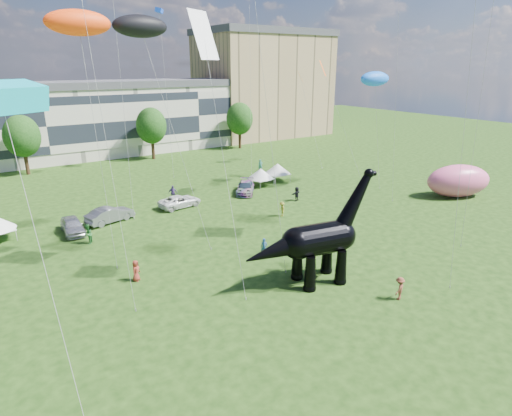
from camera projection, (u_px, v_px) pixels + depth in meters
ground at (326, 305)px, 29.84m from camera, size 220.00×220.00×0.00m
terrace_row at (41, 126)px, 72.36m from camera, size 78.00×11.00×12.00m
apartment_block at (263, 86)px, 98.55m from camera, size 28.00×18.00×22.00m
tree_mid_left at (21, 133)px, 63.08m from camera, size 5.20×5.20×9.44m
tree_mid_right at (151, 123)px, 73.68m from camera, size 5.20×5.20×9.44m
tree_far_right at (240, 116)px, 83.22m from camera, size 5.20×5.20×9.44m
dinosaur_sculpture at (315, 242)px, 31.94m from camera, size 10.89×3.83×8.87m
car_silver at (72, 226)px, 42.19m from camera, size 2.10×4.75×1.59m
car_grey at (110, 215)px, 45.19m from camera, size 5.35×3.04×1.67m
car_white at (180, 201)px, 49.99m from camera, size 5.29×2.90×1.40m
car_dark at (245, 187)px, 55.35m from camera, size 4.86×5.47×1.52m
gazebo_near at (277, 169)px, 60.98m from camera, size 3.78×3.78×2.51m
gazebo_far at (261, 174)px, 58.47m from camera, size 3.96×3.96×2.43m
inflatable_pink at (458, 181)px, 53.60m from camera, size 9.13×7.12×4.09m
visitors at (201, 224)px, 42.44m from camera, size 44.63×38.09×1.90m
kites at (191, 18)px, 35.27m from camera, size 63.45×45.83×25.20m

